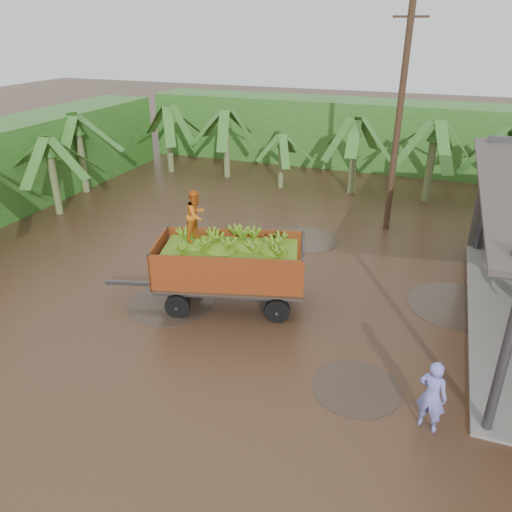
# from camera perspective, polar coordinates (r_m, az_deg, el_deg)

# --- Properties ---
(ground) EXTENTS (100.00, 100.00, 0.00)m
(ground) POSITION_cam_1_polar(r_m,az_deg,el_deg) (15.04, 3.87, -4.83)
(ground) COLOR black
(ground) RESTS_ON ground
(hedge_north) EXTENTS (22.00, 3.00, 3.60)m
(hedge_north) POSITION_cam_1_polar(r_m,az_deg,el_deg) (29.62, 9.51, 13.79)
(hedge_north) COLOR #2D661E
(hedge_north) RESTS_ON ground
(hedge_west) EXTENTS (3.00, 18.00, 3.60)m
(hedge_west) POSITION_cam_1_polar(r_m,az_deg,el_deg) (24.81, -25.91, 9.42)
(hedge_west) COLOR #2D661E
(hedge_west) RESTS_ON ground
(banana_trailer) EXTENTS (5.91, 3.06, 3.39)m
(banana_trailer) POSITION_cam_1_polar(r_m,az_deg,el_deg) (14.19, -3.02, -0.92)
(banana_trailer) COLOR #AF4719
(banana_trailer) RESTS_ON ground
(man_blue) EXTENTS (0.68, 0.55, 1.61)m
(man_blue) POSITION_cam_1_polar(r_m,az_deg,el_deg) (10.84, 19.47, -14.81)
(man_blue) COLOR #7C82E2
(man_blue) RESTS_ON ground
(utility_pole) EXTENTS (1.20, 0.24, 8.29)m
(utility_pole) POSITION_cam_1_polar(r_m,az_deg,el_deg) (19.56, 15.97, 14.55)
(utility_pole) COLOR #47301E
(utility_pole) RESTS_ON ground
(banana_plants) EXTENTS (23.89, 19.64, 4.35)m
(banana_plants) POSITION_cam_1_polar(r_m,az_deg,el_deg) (21.45, -4.71, 9.77)
(banana_plants) COLOR #2D661E
(banana_plants) RESTS_ON ground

